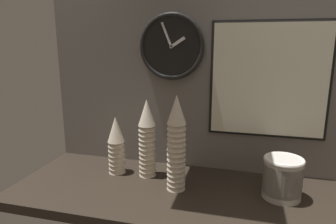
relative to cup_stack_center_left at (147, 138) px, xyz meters
name	(u,v)px	position (x,y,z in m)	size (l,w,h in m)	color
ground_plane	(204,196)	(0.27, -0.10, -0.20)	(1.60, 0.56, 0.04)	black
wall_tiled_back	(215,58)	(0.27, 0.17, 0.35)	(1.60, 0.03, 1.05)	slate
cup_stack_center_left	(147,138)	(0.00, 0.00, 0.00)	(0.08, 0.08, 0.35)	beige
cup_stack_left	(116,145)	(-0.15, -0.01, -0.04)	(0.08, 0.08, 0.27)	beige
cup_stack_center	(177,143)	(0.16, -0.09, 0.02)	(0.08, 0.08, 0.40)	beige
bowl_stack_right	(283,177)	(0.57, -0.06, -0.09)	(0.15, 0.15, 0.16)	beige
wall_clock	(172,47)	(0.08, 0.14, 0.40)	(0.30, 0.03, 0.30)	black
menu_board	(268,80)	(0.51, 0.15, 0.26)	(0.50, 0.01, 0.51)	black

